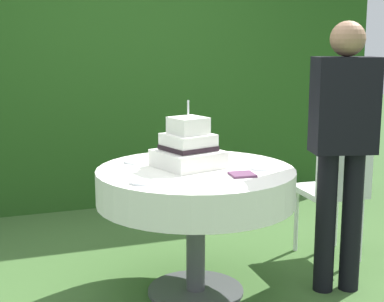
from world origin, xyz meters
name	(u,v)px	position (x,y,z in m)	size (l,w,h in m)	color
ground_plane	(196,292)	(0.00, 0.00, 0.00)	(20.00, 20.00, 0.00)	#3D602D
foliage_hedge	(111,54)	(0.00, 2.25, 1.36)	(5.08, 0.60, 2.72)	#234C19
cake_table	(196,188)	(0.00, 0.00, 0.65)	(1.15, 1.15, 0.76)	#4C4C51
wedding_cake	(188,148)	(-0.02, 0.07, 0.87)	(0.42, 0.42, 0.39)	white
serving_plate_near	(260,168)	(0.34, -0.14, 0.77)	(0.11, 0.11, 0.01)	white
serving_plate_far	(141,182)	(-0.38, -0.23, 0.77)	(0.12, 0.12, 0.01)	white
serving_plate_left	(134,162)	(-0.30, 0.29, 0.77)	(0.12, 0.12, 0.01)	white
serving_plate_right	(199,154)	(0.16, 0.37, 0.77)	(0.11, 0.11, 0.01)	white
napkin_stack	(242,174)	(0.18, -0.24, 0.77)	(0.13, 0.13, 0.01)	#603856
garden_chair	(336,184)	(1.07, 0.17, 0.54)	(0.42, 0.42, 0.89)	white
standing_person	(343,139)	(0.82, -0.25, 0.93)	(0.40, 0.28, 1.60)	black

